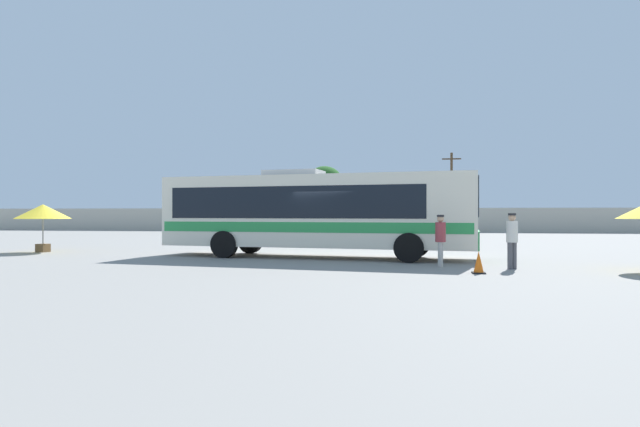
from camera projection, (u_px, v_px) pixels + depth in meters
ground_plane at (353, 243)px, 29.67m from camera, size 300.00×300.00×0.00m
perimeter_wall at (371, 220)px, 49.12m from camera, size 80.00×0.30×2.23m
coach_bus_cream_green at (313, 211)px, 20.19m from camera, size 12.30×4.15×3.39m
attendant_by_bus_door at (440, 237)px, 16.58m from camera, size 0.39×0.39×1.66m
passenger_waiting_on_apron at (512, 237)px, 15.89m from camera, size 0.46×0.46×1.71m
vendor_umbrella_near_gate_yellow at (43, 212)px, 22.98m from camera, size 2.32×2.32×2.11m
parked_car_leftmost_white at (248, 224)px, 47.34m from camera, size 4.58×2.16×1.44m
parked_car_second_black at (312, 224)px, 46.23m from camera, size 4.41×2.07×1.43m
utility_pole_near at (452, 190)px, 49.93m from camera, size 1.80×0.24×7.57m
roadside_tree_left at (241, 193)px, 55.04m from camera, size 3.71×3.71×5.53m
roadside_tree_midleft at (325, 182)px, 52.77m from camera, size 3.64×3.64×6.53m
traffic_cone_on_apron at (479, 263)px, 14.71m from camera, size 0.36×0.36×0.64m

